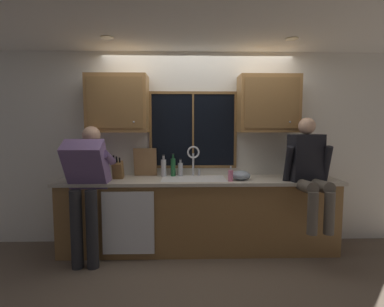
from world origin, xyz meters
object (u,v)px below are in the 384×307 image
soap_dispenser (231,175)px  bottle_tall_clear (173,167)px  person_standing (87,180)px  mixing_bowl (241,175)px  person_sitting_on_counter (309,167)px  bottle_amber_small (164,167)px  cutting_board (145,162)px  bottle_green_glass (180,169)px  knife_block (118,170)px

soap_dispenser → bottle_tall_clear: bearing=152.6°
person_standing → mixing_bowl: size_ratio=6.70×
person_sitting_on_counter → mixing_bowl: (-0.76, 0.19, -0.13)m
mixing_bowl → bottle_amber_small: 1.00m
mixing_bowl → bottle_tall_clear: bearing=162.4°
person_sitting_on_counter → cutting_board: (-1.98, 0.48, 0.00)m
cutting_board → mixing_bowl: cutting_board is taller
person_sitting_on_counter → cutting_board: 2.03m
person_standing → person_sitting_on_counter: person_sitting_on_counter is taller
bottle_tall_clear → mixing_bowl: bearing=-17.6°
person_standing → bottle_green_glass: (1.05, 0.52, 0.05)m
knife_block → cutting_board: bearing=31.3°
person_standing → soap_dispenser: person_standing is taller
bottle_green_glass → bottle_amber_small: size_ratio=0.79×
person_sitting_on_counter → bottle_amber_small: person_sitting_on_counter is taller
cutting_board → bottle_green_glass: cutting_board is taller
cutting_board → bottle_tall_clear: 0.37m
bottle_tall_clear → bottle_amber_small: bearing=-174.0°
cutting_board → bottle_green_glass: size_ratio=1.67×
person_sitting_on_counter → bottle_tall_clear: (-1.61, 0.46, -0.06)m
mixing_bowl → bottle_green_glass: bearing=159.7°
bottle_amber_small → soap_dispenser: bearing=-23.0°
person_standing → cutting_board: bearing=42.2°
person_standing → cutting_board: person_standing is taller
knife_block → soap_dispenser: size_ratio=1.73×
mixing_bowl → bottle_amber_small: size_ratio=0.82×
mixing_bowl → bottle_amber_small: bearing=165.2°
cutting_board → bottle_amber_small: bearing=-7.6°
bottle_green_glass → soap_dispenser: bearing=-31.5°
bottle_green_glass → bottle_tall_clear: (-0.10, -0.01, 0.03)m
mixing_bowl → bottle_tall_clear: 0.89m
cutting_board → soap_dispenser: (1.07, -0.38, -0.11)m
person_standing → bottle_amber_small: size_ratio=5.51×
cutting_board → bottle_amber_small: size_ratio=1.32×
knife_block → bottle_green_glass: size_ratio=1.42×
bottle_green_glass → bottle_tall_clear: bottle_tall_clear is taller
cutting_board → soap_dispenser: cutting_board is taller
person_standing → bottle_amber_small: (0.83, 0.50, 0.07)m
mixing_bowl → bottle_tall_clear: (-0.85, 0.27, 0.07)m
person_sitting_on_counter → knife_block: person_sitting_on_counter is taller
knife_block → soap_dispenser: knife_block is taller
knife_block → bottle_tall_clear: same height
cutting_board → bottle_tall_clear: bearing=-3.0°
knife_block → bottle_tall_clear: bearing=14.2°
bottle_green_glass → mixing_bowl: bearing=-20.3°
soap_dispenser → bottle_amber_small: (-0.83, 0.35, 0.05)m
soap_dispenser → bottle_green_glass: size_ratio=0.82×
knife_block → bottle_tall_clear: size_ratio=1.06×
soap_dispenser → bottle_green_glass: (-0.61, 0.37, 0.02)m
knife_block → bottle_green_glass: bearing=13.0°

